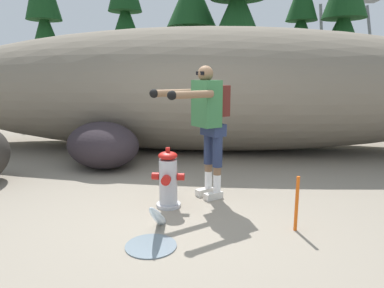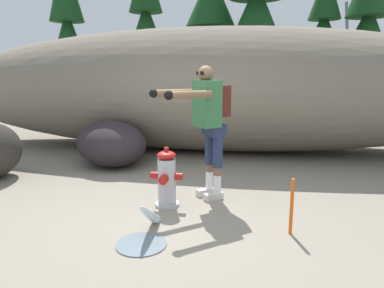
{
  "view_description": "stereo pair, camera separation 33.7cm",
  "coord_description": "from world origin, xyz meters",
  "px_view_note": "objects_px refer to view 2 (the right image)",
  "views": [
    {
      "loc": [
        0.57,
        -3.85,
        1.65
      ],
      "look_at": [
        0.14,
        0.57,
        0.75
      ],
      "focal_mm": 32.66,
      "sensor_mm": 36.0,
      "label": 1
    },
    {
      "loc": [
        0.91,
        -3.81,
        1.65
      ],
      "look_at": [
        0.14,
        0.57,
        0.75
      ],
      "focal_mm": 32.66,
      "sensor_mm": 36.0,
      "label": 2
    }
  ],
  "objects_px": {
    "fire_hydrant": "(167,179)",
    "utility_worker": "(208,116)",
    "boulder_mid": "(111,144)",
    "survey_stake": "(292,207)"
  },
  "relations": [
    {
      "from": "fire_hydrant",
      "to": "survey_stake",
      "type": "xyz_separation_m",
      "value": [
        1.46,
        -0.54,
        -0.05
      ]
    },
    {
      "from": "fire_hydrant",
      "to": "utility_worker",
      "type": "distance_m",
      "value": 0.97
    },
    {
      "from": "fire_hydrant",
      "to": "utility_worker",
      "type": "bearing_deg",
      "value": 39.31
    },
    {
      "from": "fire_hydrant",
      "to": "boulder_mid",
      "type": "bearing_deg",
      "value": 129.79
    },
    {
      "from": "utility_worker",
      "to": "survey_stake",
      "type": "xyz_separation_m",
      "value": [
        1.0,
        -0.92,
        -0.81
      ]
    },
    {
      "from": "boulder_mid",
      "to": "survey_stake",
      "type": "height_order",
      "value": "boulder_mid"
    },
    {
      "from": "fire_hydrant",
      "to": "survey_stake",
      "type": "height_order",
      "value": "fire_hydrant"
    },
    {
      "from": "survey_stake",
      "to": "fire_hydrant",
      "type": "bearing_deg",
      "value": 159.58
    },
    {
      "from": "fire_hydrant",
      "to": "survey_stake",
      "type": "relative_size",
      "value": 1.27
    },
    {
      "from": "fire_hydrant",
      "to": "utility_worker",
      "type": "height_order",
      "value": "utility_worker"
    }
  ]
}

